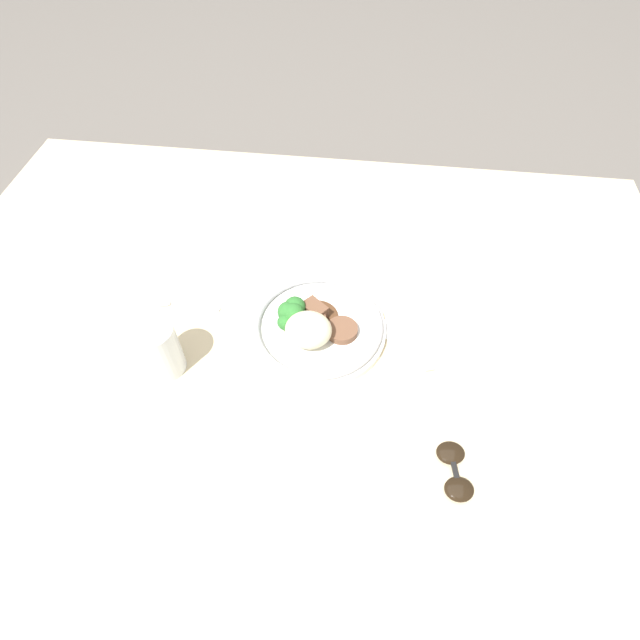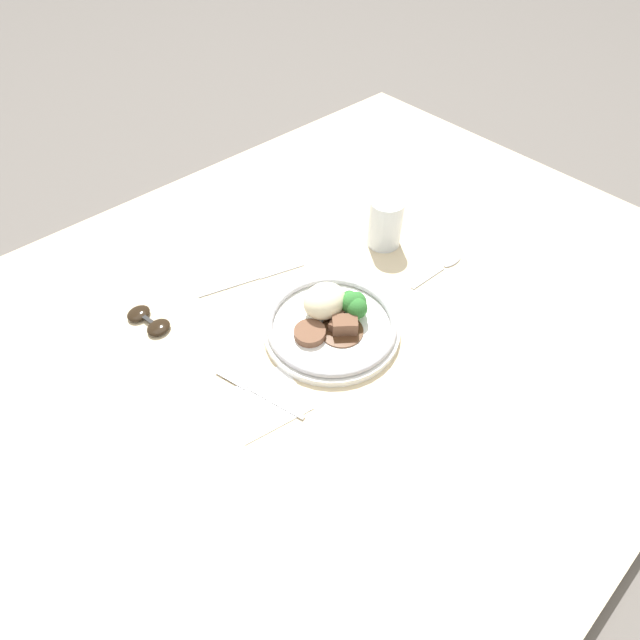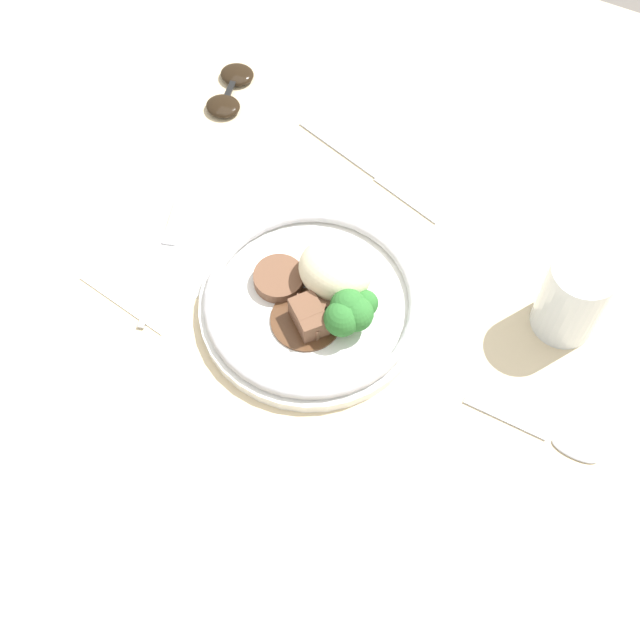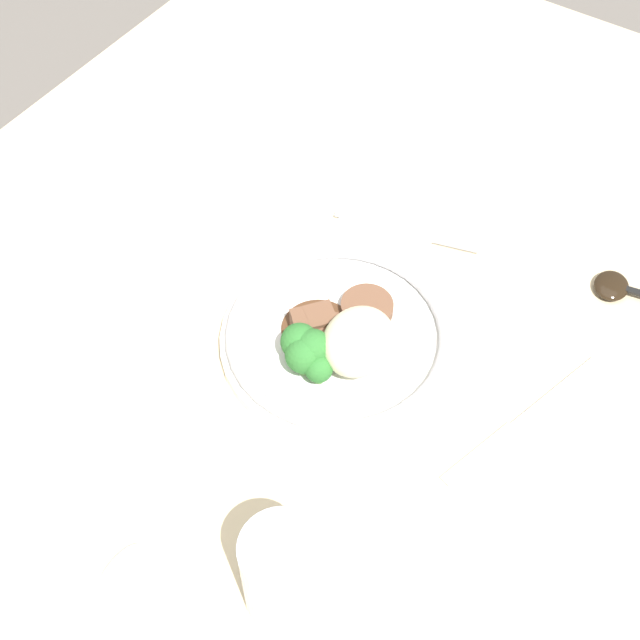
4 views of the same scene
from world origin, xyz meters
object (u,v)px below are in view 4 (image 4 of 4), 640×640
object	(u,v)px
sunglasses	(637,293)
fork	(418,233)
knife	(517,423)
plate	(336,338)
spoon	(133,549)
juice_glass	(283,574)

from	to	relation	value
sunglasses	fork	bearing A→B (deg)	-88.66
knife	sunglasses	world-z (taller)	sunglasses
plate	sunglasses	world-z (taller)	plate
fork	knife	xyz separation A→B (m)	(0.17, 0.21, -0.00)
plate	sunglasses	bearing A→B (deg)	135.61
plate	knife	bearing A→B (deg)	96.93
spoon	fork	bearing A→B (deg)	178.77
plate	knife	world-z (taller)	plate
fork	knife	size ratio (longest dim) A/B	0.78
knife	sunglasses	distance (m)	0.22
fork	spoon	distance (m)	0.48
juice_glass	sunglasses	bearing A→B (deg)	164.92
knife	plate	bearing A→B (deg)	-66.41
fork	spoon	bearing A→B (deg)	-108.64
plate	juice_glass	distance (m)	0.27
plate	fork	xyz separation A→B (m)	(-0.19, -0.01, -0.02)
spoon	sunglasses	xyz separation A→B (m)	(-0.53, 0.27, 0.00)
spoon	sunglasses	size ratio (longest dim) A/B	1.45
plate	fork	bearing A→B (deg)	-177.29
fork	sunglasses	world-z (taller)	sunglasses
knife	sunglasses	size ratio (longest dim) A/B	2.13
juice_glass	sunglasses	world-z (taller)	juice_glass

